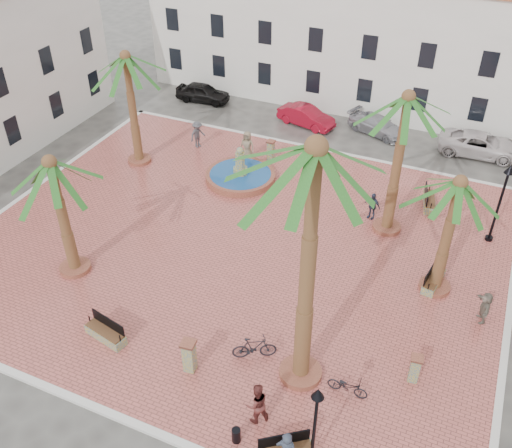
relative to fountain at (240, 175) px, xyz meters
The scene contains 33 objects.
ground 6.08m from the fountain, 66.04° to the right, with size 120.00×120.00×0.00m, color #56544F.
plaza 6.07m from the fountain, 66.04° to the right, with size 26.00×22.00×0.15m, color #B9574E.
kerb_n 6.00m from the fountain, 65.74° to the left, with size 26.30×0.30×0.16m, color silver.
kerb_s 16.72m from the fountain, 81.54° to the right, with size 26.30×0.30×0.16m, color silver.
kerb_e 16.43m from the fountain, 19.71° to the right, with size 0.30×22.30×0.16m, color silver.
kerb_w 11.91m from the fountain, 152.28° to the right, with size 0.30×22.30×0.16m, color silver.
building_north 15.29m from the fountain, 80.34° to the left, with size 30.40×7.40×9.50m.
fountain is the anchor object (origin of this frame).
palm_nw 8.75m from the fountain, behind, with size 4.65×4.65×7.03m.
palm_sw 12.22m from the fountain, 109.57° to the right, with size 4.78×4.78×6.22m.
palm_s 17.04m from the fountain, 55.68° to the right, with size 5.41×5.41×10.39m.
palm_e 13.96m from the fountain, 22.21° to the right, with size 4.59×4.59×6.05m.
palm_ne 11.12m from the fountain, ahead, with size 4.79×4.79×7.71m.
bench_s 13.59m from the fountain, 89.02° to the right, with size 2.01×0.97×1.02m.
bench_e 12.96m from the fountain, 21.59° to the right, with size 0.83×1.90×0.97m.
bench_ne 10.82m from the fountain, ahead, with size 1.00×2.02×1.02m.
lamppost_s 18.37m from the fountain, 57.30° to the right, with size 0.41×0.41×3.80m.
lamppost_e 14.33m from the fountain, ahead, with size 0.48×0.48×4.39m.
bollard_se 14.23m from the fountain, 72.78° to the right, with size 0.60×0.60×1.52m.
bollard_n 2.97m from the fountain, 75.17° to the left, with size 0.50×0.50×1.33m.
bollard_e 16.22m from the fountain, 40.71° to the right, with size 0.51×0.51×1.28m.
litter_bin 17.27m from the fountain, 65.32° to the right, with size 0.32×0.32×0.62m, color black.
bicycle_a 15.88m from the fountain, 50.21° to the right, with size 0.54×1.56×0.82m, color black.
cyclist_b 16.44m from the fountain, 62.80° to the right, with size 0.88×0.69×1.81m, color maroon.
bicycle_b 13.55m from the fountain, 62.48° to the right, with size 0.51×1.80×1.08m, color black.
pedestrian_fountain_a 2.45m from the fountain, 104.60° to the left, with size 0.94×0.61×1.92m, color #816E53.
pedestrian_fountain_b 8.11m from the fountain, ahead, with size 0.91×0.38×1.55m, color #313953.
pedestrian_north 4.93m from the fountain, 149.14° to the left, with size 1.15×0.66×1.78m, color #454549.
pedestrian_east 15.63m from the fountain, 23.36° to the right, with size 1.41×0.45×1.52m, color slate.
car_black 11.81m from the fountain, 128.94° to the left, with size 1.63×4.06×1.38m, color black.
car_red 8.61m from the fountain, 83.10° to the left, with size 1.43×4.09×1.35m, color maroon.
car_silver 11.02m from the fountain, 57.90° to the left, with size 1.71×4.21×1.22m, color #A6A7AF.
car_white 15.51m from the fountain, 35.99° to the left, with size 2.37×5.15×1.43m, color silver.
Camera 1 is at (10.05, -20.42, 18.04)m, focal length 40.00 mm.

